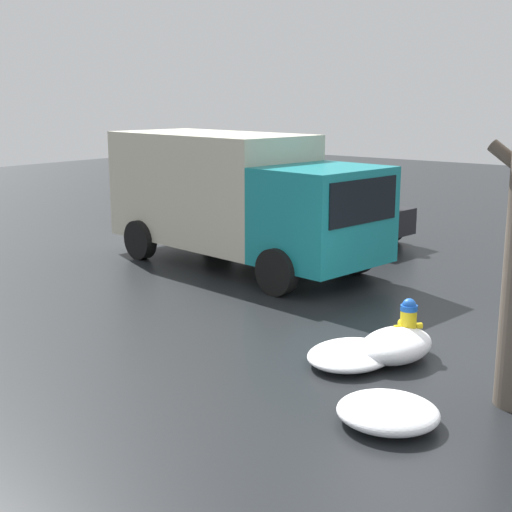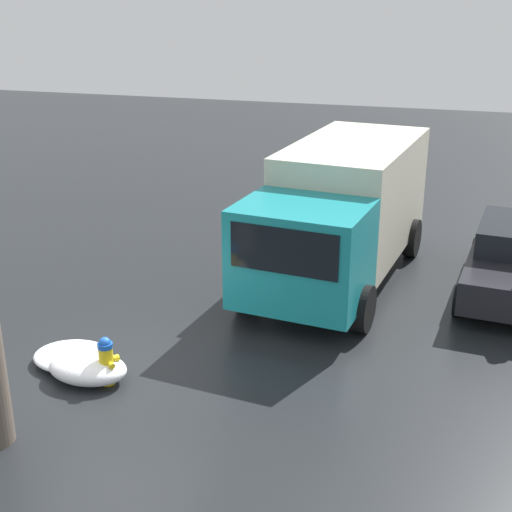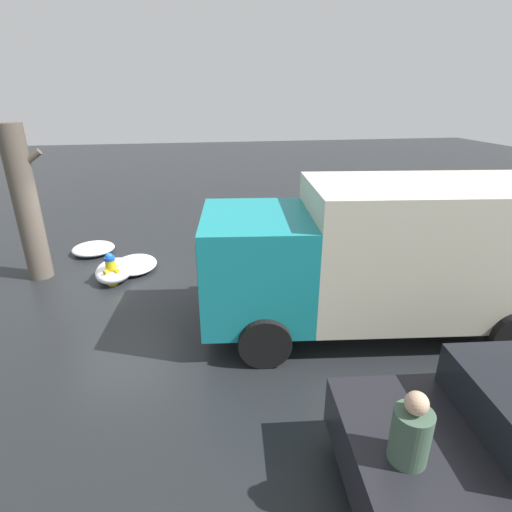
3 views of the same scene
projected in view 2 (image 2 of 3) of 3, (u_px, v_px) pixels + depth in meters
ground_plane at (108, 383)px, 11.53m from camera, size 60.00×60.00×0.00m
fire_hydrant at (106, 360)px, 11.38m from camera, size 0.37×0.41×0.82m
delivery_truck at (342, 209)px, 15.22m from camera, size 6.78×3.25×2.86m
snow_pile_by_hydrant at (88, 368)px, 11.55m from camera, size 0.89×1.33×0.43m
snow_pile_curbside at (73, 356)px, 12.10m from camera, size 1.13×1.39×0.25m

